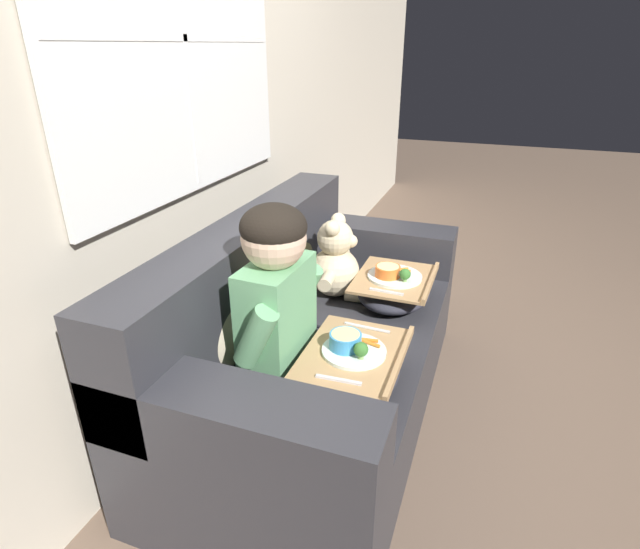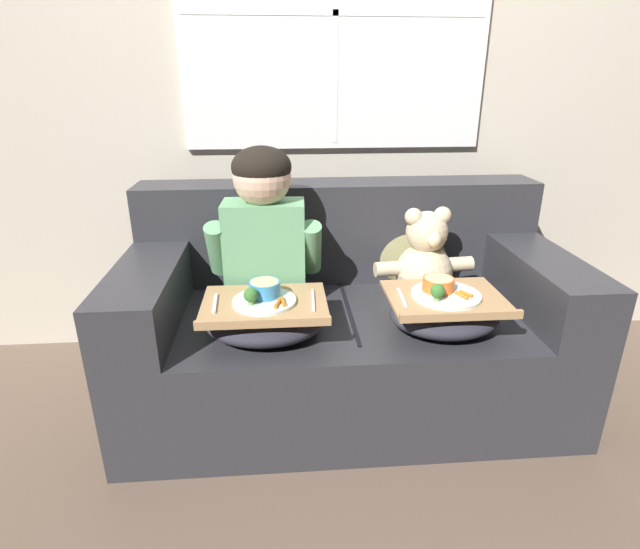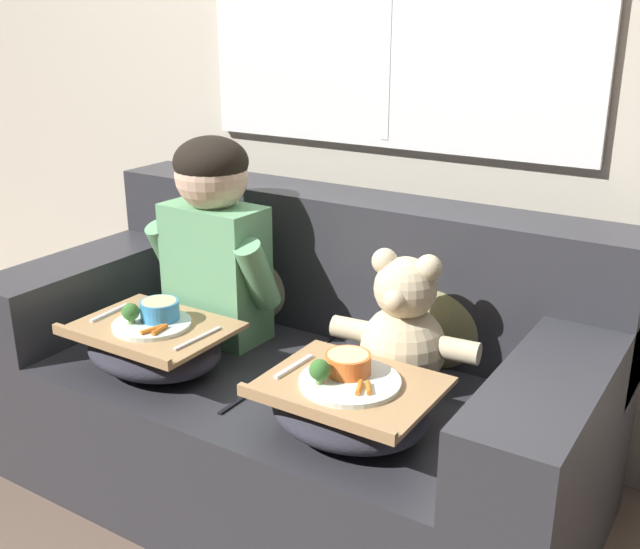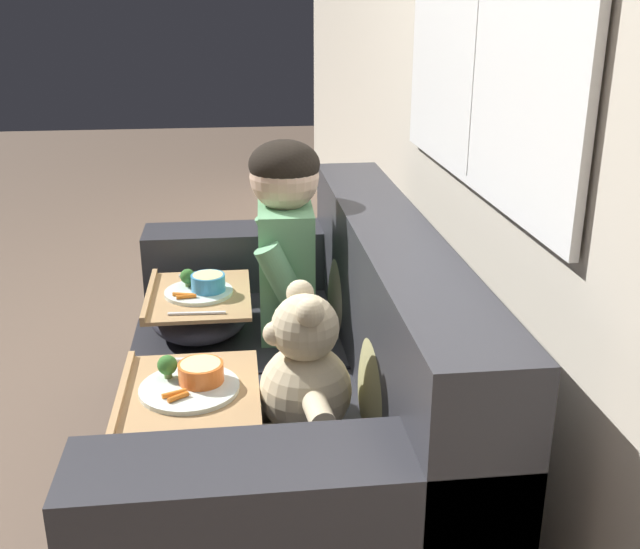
{
  "view_description": "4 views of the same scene",
  "coord_description": "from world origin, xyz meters",
  "px_view_note": "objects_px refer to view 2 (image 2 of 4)",
  "views": [
    {
      "loc": [
        -1.66,
        -0.6,
        1.47
      ],
      "look_at": [
        0.05,
        0.03,
        0.63
      ],
      "focal_mm": 28.0,
      "sensor_mm": 36.0,
      "label": 1
    },
    {
      "loc": [
        -0.25,
        -1.76,
        1.25
      ],
      "look_at": [
        -0.11,
        -0.01,
        0.55
      ],
      "focal_mm": 28.0,
      "sensor_mm": 36.0,
      "label": 2
    },
    {
      "loc": [
        1.08,
        -1.57,
        1.36
      ],
      "look_at": [
        0.04,
        0.08,
        0.66
      ],
      "focal_mm": 42.0,
      "sensor_mm": 36.0,
      "label": 3
    },
    {
      "loc": [
        1.91,
        -0.1,
        1.41
      ],
      "look_at": [
        -0.1,
        0.14,
        0.67
      ],
      "focal_mm": 42.0,
      "sensor_mm": 36.0,
      "label": 4
    }
  ],
  "objects_px": {
    "couch": "(345,321)",
    "lap_tray_child": "(265,318)",
    "lap_tray_teddy": "(444,311)",
    "child_figure": "(264,221)",
    "teddy_bear": "(425,261)",
    "throw_pillow_behind_teddy": "(412,244)",
    "throw_pillow_behind_child": "(267,247)"
  },
  "relations": [
    {
      "from": "couch",
      "to": "lap_tray_child",
      "type": "bearing_deg",
      "value": -137.75
    },
    {
      "from": "lap_tray_child",
      "to": "lap_tray_teddy",
      "type": "bearing_deg",
      "value": -0.03
    },
    {
      "from": "couch",
      "to": "child_figure",
      "type": "distance_m",
      "value": 0.53
    },
    {
      "from": "teddy_bear",
      "to": "lap_tray_teddy",
      "type": "distance_m",
      "value": 0.29
    },
    {
      "from": "throw_pillow_behind_teddy",
      "to": "child_figure",
      "type": "xyz_separation_m",
      "value": [
        -0.63,
        -0.2,
        0.17
      ]
    },
    {
      "from": "lap_tray_teddy",
      "to": "lap_tray_child",
      "type": "bearing_deg",
      "value": 179.97
    },
    {
      "from": "teddy_bear",
      "to": "lap_tray_teddy",
      "type": "relative_size",
      "value": 1.01
    },
    {
      "from": "lap_tray_child",
      "to": "throw_pillow_behind_child",
      "type": "bearing_deg",
      "value": 89.98
    },
    {
      "from": "teddy_bear",
      "to": "lap_tray_child",
      "type": "relative_size",
      "value": 0.96
    },
    {
      "from": "lap_tray_teddy",
      "to": "teddy_bear",
      "type": "bearing_deg",
      "value": 89.63
    },
    {
      "from": "lap_tray_child",
      "to": "couch",
      "type": "bearing_deg",
      "value": 42.25
    },
    {
      "from": "couch",
      "to": "throw_pillow_behind_teddy",
      "type": "height_order",
      "value": "couch"
    },
    {
      "from": "child_figure",
      "to": "teddy_bear",
      "type": "height_order",
      "value": "child_figure"
    },
    {
      "from": "teddy_bear",
      "to": "lap_tray_child",
      "type": "bearing_deg",
      "value": -156.5
    },
    {
      "from": "child_figure",
      "to": "lap_tray_teddy",
      "type": "height_order",
      "value": "child_figure"
    },
    {
      "from": "throw_pillow_behind_child",
      "to": "teddy_bear",
      "type": "bearing_deg",
      "value": -17.98
    },
    {
      "from": "throw_pillow_behind_child",
      "to": "teddy_bear",
      "type": "distance_m",
      "value": 0.66
    },
    {
      "from": "child_figure",
      "to": "lap_tray_child",
      "type": "relative_size",
      "value": 1.45
    },
    {
      "from": "throw_pillow_behind_teddy",
      "to": "lap_tray_child",
      "type": "xyz_separation_m",
      "value": [
        -0.63,
        -0.48,
        -0.09
      ]
    },
    {
      "from": "throw_pillow_behind_child",
      "to": "lap_tray_child",
      "type": "distance_m",
      "value": 0.48
    },
    {
      "from": "child_figure",
      "to": "lap_tray_teddy",
      "type": "xyz_separation_m",
      "value": [
        0.62,
        -0.28,
        -0.26
      ]
    },
    {
      "from": "teddy_bear",
      "to": "couch",
      "type": "bearing_deg",
      "value": 177.8
    },
    {
      "from": "couch",
      "to": "teddy_bear",
      "type": "distance_m",
      "value": 0.4
    },
    {
      "from": "lap_tray_child",
      "to": "throw_pillow_behind_teddy",
      "type": "bearing_deg",
      "value": 37.23
    },
    {
      "from": "couch",
      "to": "teddy_bear",
      "type": "height_order",
      "value": "couch"
    },
    {
      "from": "couch",
      "to": "lap_tray_teddy",
      "type": "distance_m",
      "value": 0.45
    },
    {
      "from": "couch",
      "to": "throw_pillow_behind_child",
      "type": "height_order",
      "value": "couch"
    },
    {
      "from": "teddy_bear",
      "to": "lap_tray_child",
      "type": "distance_m",
      "value": 0.69
    },
    {
      "from": "throw_pillow_behind_child",
      "to": "teddy_bear",
      "type": "xyz_separation_m",
      "value": [
        0.63,
        -0.2,
        -0.01
      ]
    },
    {
      "from": "throw_pillow_behind_teddy",
      "to": "teddy_bear",
      "type": "height_order",
      "value": "teddy_bear"
    },
    {
      "from": "couch",
      "to": "lap_tray_child",
      "type": "height_order",
      "value": "couch"
    },
    {
      "from": "child_figure",
      "to": "teddy_bear",
      "type": "relative_size",
      "value": 1.51
    }
  ]
}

